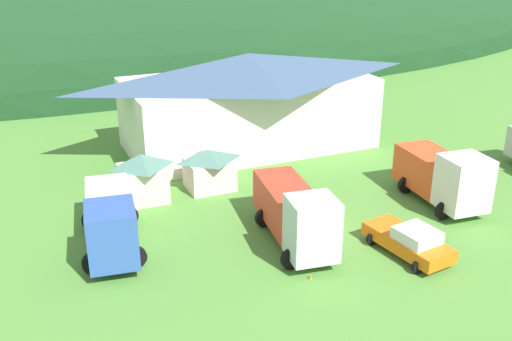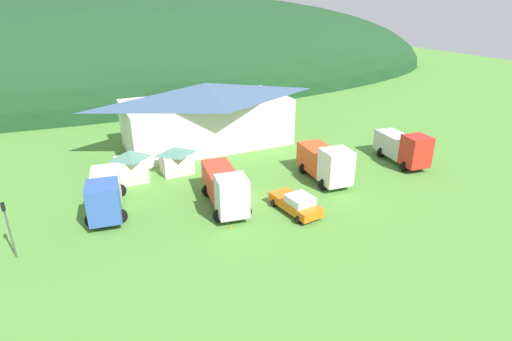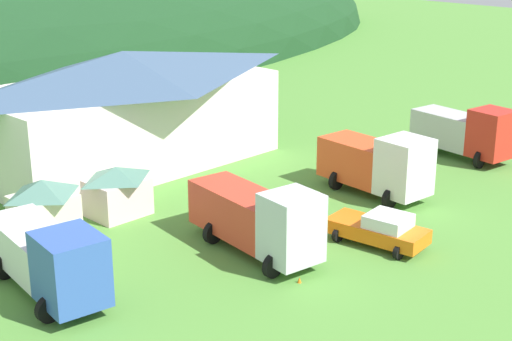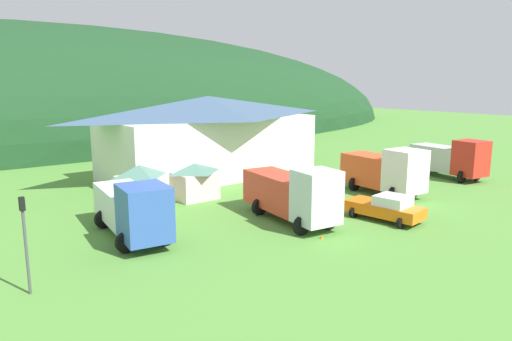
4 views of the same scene
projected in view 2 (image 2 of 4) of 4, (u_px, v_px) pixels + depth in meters
name	position (u px, v px, depth m)	size (l,w,h in m)	color
ground_plane	(244.00, 199.00, 35.50)	(200.00, 200.00, 0.00)	#518C38
forested_hill_backdrop	(127.00, 81.00, 84.56)	(149.61, 60.00, 34.58)	#193D1E
depot_building	(207.00, 113.00, 47.25)	(19.90, 9.64, 7.28)	white
play_shed_cream	(131.00, 165.00, 38.53)	(2.97, 2.69, 3.06)	beige
play_shed_pink	(176.00, 159.00, 40.39)	(3.16, 2.61, 2.69)	beige
box_truck_blue	(105.00, 193.00, 32.81)	(3.80, 8.22, 3.41)	#3356AD
tow_truck_silver	(225.00, 187.00, 33.61)	(3.78, 7.96, 3.66)	silver
heavy_rig_white	(326.00, 162.00, 38.39)	(3.65, 6.88, 3.71)	white
crane_truck_red	(404.00, 147.00, 42.41)	(3.67, 7.14, 3.59)	red
service_pickup_orange	(296.00, 203.00, 33.06)	(2.82, 5.06, 1.66)	orange
traffic_light_west	(8.00, 225.00, 26.67)	(0.20, 0.32, 4.13)	#4C4C51
traffic_cone_near_pickup	(231.00, 228.00, 31.15)	(0.36, 0.36, 0.52)	orange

